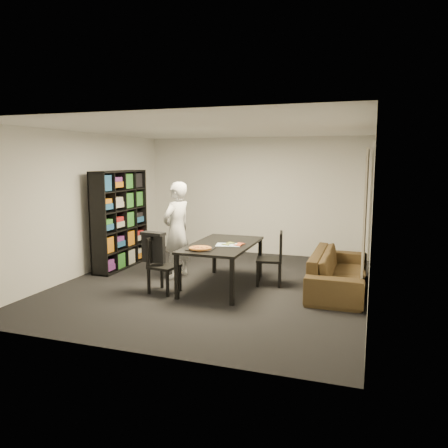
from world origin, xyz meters
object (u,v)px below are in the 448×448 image
(chair_left, at_px, (160,261))
(baking_tray, at_px, (201,249))
(dining_table, at_px, (222,248))
(pepperoni_pizza, at_px, (200,248))
(chair_right, at_px, (275,255))
(sofa, at_px, (339,271))
(bookshelf, at_px, (120,220))
(person, at_px, (177,230))

(chair_left, relative_size, baking_tray, 2.23)
(dining_table, distance_m, pepperoni_pizza, 0.60)
(chair_right, xyz_separation_m, sofa, (1.06, 0.06, -0.20))
(bookshelf, relative_size, sofa, 0.88)
(dining_table, height_order, person, person)
(chair_right, relative_size, person, 0.53)
(bookshelf, bearing_deg, chair_right, -4.62)
(person, height_order, baking_tray, person)
(baking_tray, bearing_deg, person, 133.17)
(person, bearing_deg, sofa, 109.73)
(baking_tray, xyz_separation_m, pepperoni_pizza, (0.01, -0.04, 0.02))
(dining_table, relative_size, baking_tray, 4.41)
(bookshelf, height_order, chair_right, bookshelf)
(dining_table, bearing_deg, bookshelf, 164.26)
(chair_right, distance_m, pepperoni_pizza, 1.39)
(bookshelf, relative_size, chair_left, 2.13)
(chair_left, bearing_deg, pepperoni_pizza, -81.65)
(chair_left, height_order, sofa, chair_left)
(baking_tray, bearing_deg, bookshelf, 151.25)
(bookshelf, height_order, person, bookshelf)
(chair_left, height_order, chair_right, chair_right)
(sofa, bearing_deg, person, 92.99)
(dining_table, bearing_deg, pepperoni_pizza, -105.59)
(chair_right, xyz_separation_m, baking_tray, (-0.96, -0.94, 0.22))
(chair_right, relative_size, sofa, 0.42)
(pepperoni_pizza, distance_m, sofa, 2.30)
(baking_tray, bearing_deg, chair_left, -176.78)
(chair_right, distance_m, person, 1.79)
(bookshelf, distance_m, chair_right, 3.17)
(chair_right, bearing_deg, person, -97.41)
(sofa, bearing_deg, dining_table, 104.01)
(chair_left, relative_size, pepperoni_pizza, 2.55)
(chair_left, bearing_deg, baking_tray, -78.52)
(chair_right, height_order, person, person)
(person, xyz_separation_m, sofa, (2.81, 0.15, -0.55))
(dining_table, xyz_separation_m, chair_left, (-0.86, -0.57, -0.16))
(chair_left, bearing_deg, sofa, -60.88)
(dining_table, height_order, chair_right, chair_right)
(person, bearing_deg, chair_right, 109.69)
(chair_right, relative_size, pepperoni_pizza, 2.60)
(person, height_order, pepperoni_pizza, person)
(chair_left, relative_size, sofa, 0.42)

